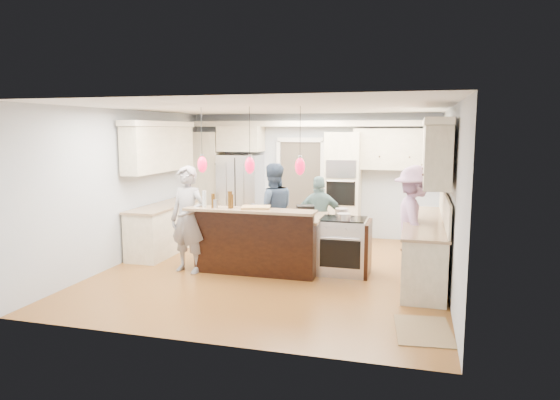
# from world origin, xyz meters

# --- Properties ---
(ground_plane) EXTENTS (6.00, 6.00, 0.00)m
(ground_plane) POSITION_xyz_m (0.00, 0.00, 0.00)
(ground_plane) COLOR olive
(ground_plane) RESTS_ON ground
(room_shell) EXTENTS (5.54, 6.04, 2.72)m
(room_shell) POSITION_xyz_m (0.00, 0.00, 1.82)
(room_shell) COLOR #B2BCC6
(room_shell) RESTS_ON ground
(refrigerator) EXTENTS (0.90, 0.70, 1.80)m
(refrigerator) POSITION_xyz_m (-1.55, 2.64, 0.90)
(refrigerator) COLOR #B7B7BC
(refrigerator) RESTS_ON ground
(oven_column) EXTENTS (0.72, 0.69, 2.30)m
(oven_column) POSITION_xyz_m (0.75, 2.67, 1.15)
(oven_column) COLOR beige
(oven_column) RESTS_ON ground
(back_upper_cabinets) EXTENTS (5.30, 0.61, 2.54)m
(back_upper_cabinets) POSITION_xyz_m (-0.75, 2.76, 1.67)
(back_upper_cabinets) COLOR beige
(back_upper_cabinets) RESTS_ON ground
(right_counter_run) EXTENTS (0.64, 3.10, 2.51)m
(right_counter_run) POSITION_xyz_m (2.44, 0.30, 1.06)
(right_counter_run) COLOR beige
(right_counter_run) RESTS_ON ground
(left_cabinets) EXTENTS (0.64, 2.30, 2.51)m
(left_cabinets) POSITION_xyz_m (-2.44, 0.80, 1.06)
(left_cabinets) COLOR beige
(left_cabinets) RESTS_ON ground
(kitchen_island) EXTENTS (2.10, 1.46, 1.12)m
(kitchen_island) POSITION_xyz_m (-0.25, 0.07, 0.49)
(kitchen_island) COLOR black
(kitchen_island) RESTS_ON ground
(island_range) EXTENTS (0.82, 0.71, 0.92)m
(island_range) POSITION_xyz_m (1.16, 0.15, 0.46)
(island_range) COLOR #B7B7BC
(island_range) RESTS_ON ground
(pendant_lights) EXTENTS (1.75, 0.15, 1.03)m
(pendant_lights) POSITION_xyz_m (-0.25, -0.51, 1.80)
(pendant_lights) COLOR black
(pendant_lights) RESTS_ON ground
(person_bar_end) EXTENTS (0.72, 0.54, 1.77)m
(person_bar_end) POSITION_xyz_m (-1.36, -0.45, 0.88)
(person_bar_end) COLOR gray
(person_bar_end) RESTS_ON ground
(person_far_left) EXTENTS (1.06, 0.97, 1.75)m
(person_far_left) POSITION_xyz_m (-0.28, 0.85, 0.87)
(person_far_left) COLOR #293950
(person_far_left) RESTS_ON ground
(person_far_right) EXTENTS (0.97, 0.62, 1.53)m
(person_far_right) POSITION_xyz_m (0.60, 0.85, 0.77)
(person_far_right) COLOR slate
(person_far_right) RESTS_ON ground
(person_range_side) EXTENTS (0.91, 1.28, 1.80)m
(person_range_side) POSITION_xyz_m (2.25, 0.23, 0.90)
(person_range_side) COLOR #BA8FC1
(person_range_side) RESTS_ON ground
(floor_rug) EXTENTS (0.73, 0.99, 0.01)m
(floor_rug) POSITION_xyz_m (2.40, -2.00, 0.01)
(floor_rug) COLOR #9B7E54
(floor_rug) RESTS_ON ground
(water_bottle) EXTENTS (0.07, 0.07, 0.27)m
(water_bottle) POSITION_xyz_m (-1.00, -0.57, 1.25)
(water_bottle) COLOR silver
(water_bottle) RESTS_ON kitchen_island
(beer_bottle_a) EXTENTS (0.07, 0.07, 0.23)m
(beer_bottle_a) POSITION_xyz_m (-0.84, -0.59, 1.24)
(beer_bottle_a) COLOR #432A0C
(beer_bottle_a) RESTS_ON kitchen_island
(beer_bottle_b) EXTENTS (0.07, 0.07, 0.27)m
(beer_bottle_b) POSITION_xyz_m (-0.57, -0.56, 1.26)
(beer_bottle_b) COLOR #432A0C
(beer_bottle_b) RESTS_ON kitchen_island
(beer_bottle_c) EXTENTS (0.06, 0.06, 0.22)m
(beer_bottle_c) POSITION_xyz_m (-0.56, -0.51, 1.23)
(beer_bottle_c) COLOR #432A0C
(beer_bottle_c) RESTS_ON kitchen_island
(drink_can) EXTENTS (0.08, 0.08, 0.14)m
(drink_can) POSITION_xyz_m (-0.79, -0.60, 1.19)
(drink_can) COLOR #B7B7BC
(drink_can) RESTS_ON kitchen_island
(cutting_board) EXTENTS (0.51, 0.41, 0.03)m
(cutting_board) POSITION_xyz_m (-0.17, -0.47, 1.14)
(cutting_board) COLOR tan
(cutting_board) RESTS_ON kitchen_island
(pot_large) EXTENTS (0.22, 0.22, 0.13)m
(pot_large) POSITION_xyz_m (1.07, 0.34, 0.98)
(pot_large) COLOR #B7B7BC
(pot_large) RESTS_ON island_range
(pot_small) EXTENTS (0.21, 0.21, 0.11)m
(pot_small) POSITION_xyz_m (1.16, -0.02, 0.97)
(pot_small) COLOR #B7B7BC
(pot_small) RESTS_ON island_range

